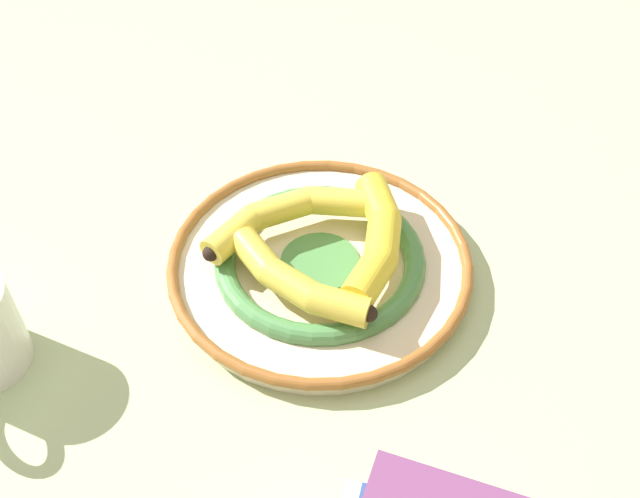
{
  "coord_description": "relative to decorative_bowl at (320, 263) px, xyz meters",
  "views": [
    {
      "loc": [
        0.51,
        0.15,
        0.6
      ],
      "look_at": [
        -0.01,
        0.01,
        0.04
      ],
      "focal_mm": 42.0,
      "sensor_mm": 36.0,
      "label": 1
    }
  ],
  "objects": [
    {
      "name": "ground_plane",
      "position": [
        0.01,
        -0.01,
        -0.02
      ],
      "size": [
        2.8,
        2.8,
        0.0
      ],
      "primitive_type": "plane",
      "color": "#B2C693"
    },
    {
      "name": "decorative_bowl",
      "position": [
        0.0,
        0.0,
        0.0
      ],
      "size": [
        0.32,
        0.32,
        0.03
      ],
      "color": "beige",
      "rests_on": "ground_plane"
    },
    {
      "name": "banana_a",
      "position": [
        0.06,
        -0.01,
        0.03
      ],
      "size": [
        0.1,
        0.17,
        0.03
      ],
      "rotation": [
        0.0,
        0.0,
        7.45
      ],
      "color": "gold",
      "rests_on": "decorative_bowl"
    },
    {
      "name": "banana_b",
      "position": [
        -0.01,
        0.06,
        0.03
      ],
      "size": [
        0.19,
        0.07,
        0.04
      ],
      "rotation": [
        0.0,
        0.0,
        9.56
      ],
      "color": "yellow",
      "rests_on": "decorative_bowl"
    },
    {
      "name": "banana_c",
      "position": [
        -0.03,
        -0.04,
        0.03
      ],
      "size": [
        0.14,
        0.17,
        0.03
      ],
      "rotation": [
        0.0,
        0.0,
        11.68
      ],
      "color": "yellow",
      "rests_on": "decorative_bowl"
    }
  ]
}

